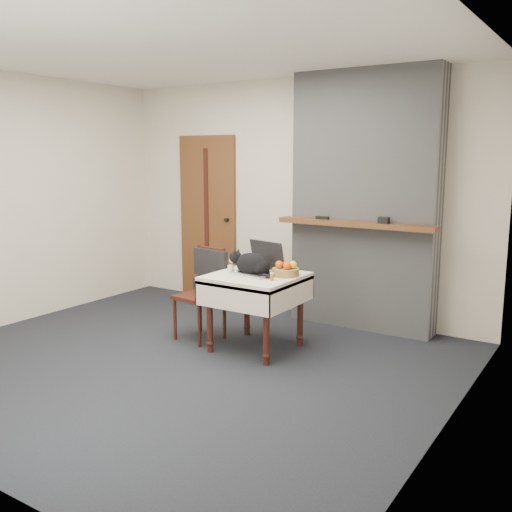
{
  "coord_description": "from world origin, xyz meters",
  "views": [
    {
      "loc": [
        3.12,
        -3.59,
        1.77
      ],
      "look_at": [
        0.4,
        0.6,
        0.88
      ],
      "focal_mm": 40.0,
      "sensor_mm": 36.0,
      "label": 1
    }
  ],
  "objects_px": {
    "cat": "(252,264)",
    "cream_jar": "(231,269)",
    "door": "(208,218)",
    "side_table": "(256,287)",
    "fruit_basket": "(286,270)",
    "chair": "(206,280)",
    "pill_bottle": "(272,276)",
    "laptop": "(260,266)"
  },
  "relations": [
    {
      "from": "door",
      "to": "chair",
      "type": "relative_size",
      "value": 2.24
    },
    {
      "from": "chair",
      "to": "cat",
      "type": "bearing_deg",
      "value": 0.87
    },
    {
      "from": "door",
      "to": "cat",
      "type": "height_order",
      "value": "door"
    },
    {
      "from": "cream_jar",
      "to": "cat",
      "type": "bearing_deg",
      "value": 3.19
    },
    {
      "from": "pill_bottle",
      "to": "chair",
      "type": "xyz_separation_m",
      "value": [
        -0.85,
        0.16,
        -0.17
      ]
    },
    {
      "from": "cat",
      "to": "fruit_basket",
      "type": "bearing_deg",
      "value": 20.91
    },
    {
      "from": "laptop",
      "to": "chair",
      "type": "relative_size",
      "value": 0.51
    },
    {
      "from": "pill_bottle",
      "to": "fruit_basket",
      "type": "xyz_separation_m",
      "value": [
        0.0,
        0.23,
        0.02
      ]
    },
    {
      "from": "door",
      "to": "pill_bottle",
      "type": "distance_m",
      "value": 2.34
    },
    {
      "from": "door",
      "to": "pill_bottle",
      "type": "height_order",
      "value": "door"
    },
    {
      "from": "cream_jar",
      "to": "chair",
      "type": "bearing_deg",
      "value": 167.39
    },
    {
      "from": "laptop",
      "to": "chair",
      "type": "distance_m",
      "value": 0.64
    },
    {
      "from": "cat",
      "to": "cream_jar",
      "type": "xyz_separation_m",
      "value": [
        -0.23,
        -0.01,
        -0.06
      ]
    },
    {
      "from": "laptop",
      "to": "fruit_basket",
      "type": "xyz_separation_m",
      "value": [
        0.24,
        0.05,
        -0.02
      ]
    },
    {
      "from": "fruit_basket",
      "to": "chair",
      "type": "distance_m",
      "value": 0.87
    },
    {
      "from": "side_table",
      "to": "cream_jar",
      "type": "distance_m",
      "value": 0.29
    },
    {
      "from": "fruit_basket",
      "to": "chair",
      "type": "relative_size",
      "value": 0.27
    },
    {
      "from": "fruit_basket",
      "to": "pill_bottle",
      "type": "bearing_deg",
      "value": -90.53
    },
    {
      "from": "door",
      "to": "pill_bottle",
      "type": "bearing_deg",
      "value": -38.66
    },
    {
      "from": "laptop",
      "to": "cream_jar",
      "type": "relative_size",
      "value": 6.66
    },
    {
      "from": "pill_bottle",
      "to": "fruit_basket",
      "type": "height_order",
      "value": "fruit_basket"
    },
    {
      "from": "fruit_basket",
      "to": "side_table",
      "type": "bearing_deg",
      "value": -156.65
    },
    {
      "from": "cat",
      "to": "chair",
      "type": "bearing_deg",
      "value": 166.49
    },
    {
      "from": "cream_jar",
      "to": "fruit_basket",
      "type": "height_order",
      "value": "fruit_basket"
    },
    {
      "from": "cream_jar",
      "to": "chair",
      "type": "height_order",
      "value": "chair"
    },
    {
      "from": "cat",
      "to": "chair",
      "type": "height_order",
      "value": "cat"
    },
    {
      "from": "cream_jar",
      "to": "fruit_basket",
      "type": "xyz_separation_m",
      "value": [
        0.49,
        0.15,
        0.02
      ]
    },
    {
      "from": "cream_jar",
      "to": "pill_bottle",
      "type": "distance_m",
      "value": 0.5
    },
    {
      "from": "laptop",
      "to": "cream_jar",
      "type": "height_order",
      "value": "laptop"
    },
    {
      "from": "cream_jar",
      "to": "pill_bottle",
      "type": "bearing_deg",
      "value": -9.2
    },
    {
      "from": "side_table",
      "to": "laptop",
      "type": "distance_m",
      "value": 0.19
    },
    {
      "from": "cat",
      "to": "pill_bottle",
      "type": "xyz_separation_m",
      "value": [
        0.27,
        -0.09,
        -0.06
      ]
    },
    {
      "from": "laptop",
      "to": "door",
      "type": "bearing_deg",
      "value": 153.04
    },
    {
      "from": "door",
      "to": "side_table",
      "type": "relative_size",
      "value": 2.56
    },
    {
      "from": "door",
      "to": "laptop",
      "type": "height_order",
      "value": "door"
    },
    {
      "from": "side_table",
      "to": "pill_bottle",
      "type": "distance_m",
      "value": 0.32
    },
    {
      "from": "laptop",
      "to": "side_table",
      "type": "bearing_deg",
      "value": -85.49
    },
    {
      "from": "cat",
      "to": "fruit_basket",
      "type": "relative_size",
      "value": 2.0
    },
    {
      "from": "laptop",
      "to": "cat",
      "type": "xyz_separation_m",
      "value": [
        -0.03,
        -0.09,
        0.03
      ]
    },
    {
      "from": "side_table",
      "to": "fruit_basket",
      "type": "xyz_separation_m",
      "value": [
        0.25,
        0.11,
        0.17
      ]
    },
    {
      "from": "door",
      "to": "cream_jar",
      "type": "relative_size",
      "value": 29.21
    },
    {
      "from": "laptop",
      "to": "fruit_basket",
      "type": "relative_size",
      "value": 1.89
    }
  ]
}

